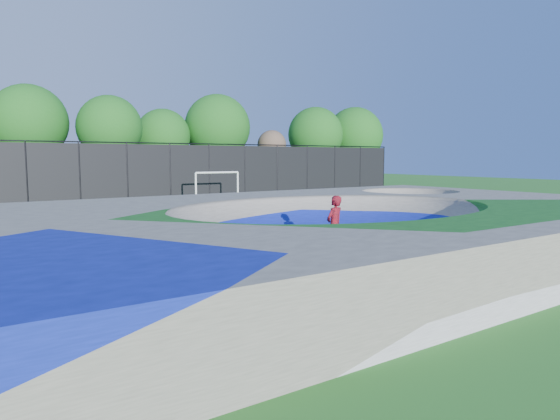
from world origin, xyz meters
The scene contains 7 objects.
ground centered at (0.00, 0.00, 0.00)m, with size 120.00×120.00×0.00m, color #20631B.
skate_deck centered at (0.00, 0.00, 0.75)m, with size 22.00×14.00×1.50m, color gray.
skater centered at (-0.27, -0.27, 0.92)m, with size 0.67×0.44×1.84m, color red.
skateboard centered at (-0.27, -0.27, 0.03)m, with size 0.78×0.22×0.05m, color black.
soccer_goal centered at (4.73, 17.28, 1.46)m, with size 3.19×0.12×2.11m.
fence centered at (0.00, 21.00, 2.10)m, with size 48.09×0.09×4.04m.
treeline centered at (1.82, 26.16, 5.06)m, with size 52.80×7.11×8.42m.
Camera 1 is at (-10.35, -11.98, 3.01)m, focal length 32.00 mm.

